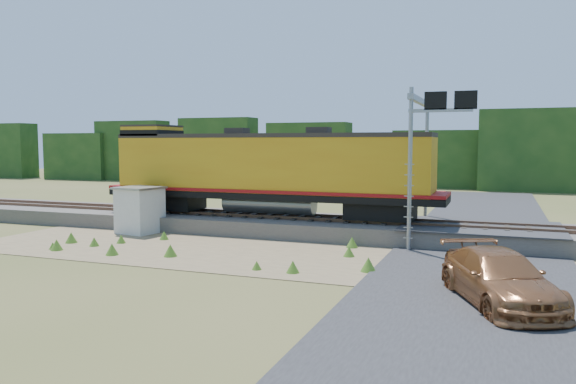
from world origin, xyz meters
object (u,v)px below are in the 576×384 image
at_px(locomotive, 264,169).
at_px(shed, 140,210).
at_px(car, 499,278).
at_px(signal_gantry, 426,130).

distance_m(locomotive, shed, 6.71).
bearing_deg(shed, car, -12.68).
xyz_separation_m(locomotive, signal_gantry, (8.27, -0.66, 1.97)).
relative_size(locomotive, signal_gantry, 2.59).
bearing_deg(locomotive, car, -40.60).
xyz_separation_m(shed, car, (17.31, -7.12, -0.45)).
height_order(locomotive, car, locomotive).
bearing_deg(car, signal_gantry, 86.20).
relative_size(shed, signal_gantry, 0.34).
xyz_separation_m(locomotive, shed, (-5.75, -2.79, -2.05)).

